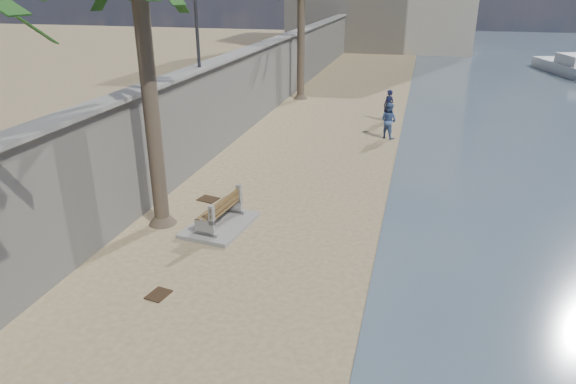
{
  "coord_description": "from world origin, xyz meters",
  "views": [
    {
      "loc": [
        2.72,
        -5.39,
        6.45
      ],
      "look_at": [
        -0.5,
        7.0,
        1.2
      ],
      "focal_mm": 32.0,
      "sensor_mm": 36.0,
      "label": 1
    }
  ],
  "objects_px": {
    "bench_far": "(220,214)",
    "person_b": "(389,119)",
    "person_a": "(389,103)",
    "yacht_far": "(567,69)"
  },
  "relations": [
    {
      "from": "person_b",
      "to": "yacht_far",
      "type": "relative_size",
      "value": 0.24
    },
    {
      "from": "yacht_far",
      "to": "person_a",
      "type": "bearing_deg",
      "value": 131.4
    },
    {
      "from": "bench_far",
      "to": "yacht_far",
      "type": "xyz_separation_m",
      "value": [
        15.76,
        31.45,
        -0.05
      ]
    },
    {
      "from": "bench_far",
      "to": "yacht_far",
      "type": "bearing_deg",
      "value": 63.39
    },
    {
      "from": "person_a",
      "to": "yacht_far",
      "type": "distance_m",
      "value": 21.79
    },
    {
      "from": "bench_far",
      "to": "person_b",
      "type": "relative_size",
      "value": 1.35
    },
    {
      "from": "bench_far",
      "to": "person_b",
      "type": "distance_m",
      "value": 11.03
    },
    {
      "from": "bench_far",
      "to": "person_a",
      "type": "distance_m",
      "value": 13.82
    },
    {
      "from": "bench_far",
      "to": "person_b",
      "type": "height_order",
      "value": "person_b"
    },
    {
      "from": "person_a",
      "to": "yacht_far",
      "type": "xyz_separation_m",
      "value": [
        12.07,
        18.14,
        -0.55
      ]
    }
  ]
}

